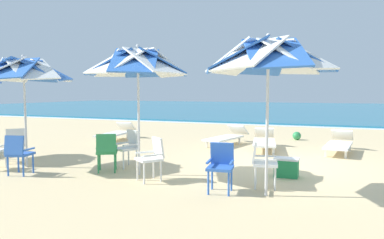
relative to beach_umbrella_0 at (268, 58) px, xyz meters
name	(u,v)px	position (x,y,z in m)	size (l,w,h in m)	color
ground_plane	(279,165)	(-0.19, 2.74, -2.34)	(80.00, 80.00, 0.00)	beige
sea	(323,109)	(-0.19, 31.15, -2.29)	(80.00, 36.00, 0.10)	teal
surf_foam	(309,127)	(-0.19, 12.85, -2.33)	(80.00, 0.70, 0.01)	white
beach_umbrella_0	(268,58)	(0.00, 0.00, 0.00)	(2.23, 2.23, 2.74)	silver
plastic_chair_0	(262,161)	(-0.18, 0.53, -1.84)	(0.54, 0.51, 0.87)	white
plastic_chair_1	(221,164)	(-0.79, -0.04, -1.84)	(0.50, 0.52, 0.87)	blue
beach_umbrella_1	(138,64)	(-2.81, 0.56, 0.02)	(2.24, 2.24, 2.76)	silver
plastic_chair_2	(128,146)	(-3.45, 1.17, -1.84)	(0.59, 0.61, 0.87)	white
plastic_chair_3	(107,150)	(-3.58, 0.49, -1.84)	(0.61, 0.62, 0.87)	#2D8C4C
plastic_chair_4	(152,156)	(-2.30, 0.20, -1.84)	(0.63, 0.63, 0.87)	white
beach_umbrella_2	(24,71)	(-5.66, 0.25, -0.09)	(2.18, 2.18, 2.62)	silver
plastic_chair_6	(18,152)	(-5.15, -0.44, -1.84)	(0.53, 0.55, 0.87)	blue
plastic_chair_7	(16,143)	(-6.33, 0.54, -1.84)	(0.63, 0.63, 0.87)	white
sun_lounger_0	(339,143)	(1.17, 5.10, -2.05)	(0.85, 2.20, 0.62)	white
sun_lounger_1	(264,141)	(-0.95, 4.87, -2.05)	(1.01, 2.22, 0.62)	white
sun_lounger_2	(227,137)	(-2.29, 5.37, -2.05)	(1.06, 2.23, 0.62)	white
sun_lounger_3	(116,133)	(-6.36, 4.97, -2.05)	(0.85, 2.20, 0.62)	white
cooler_box	(286,167)	(0.14, 1.54, -2.13)	(0.50, 0.34, 0.40)	#238C4C
beach_ball	(297,136)	(-0.25, 7.52, -2.18)	(0.30, 0.30, 0.30)	#2D8C4C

